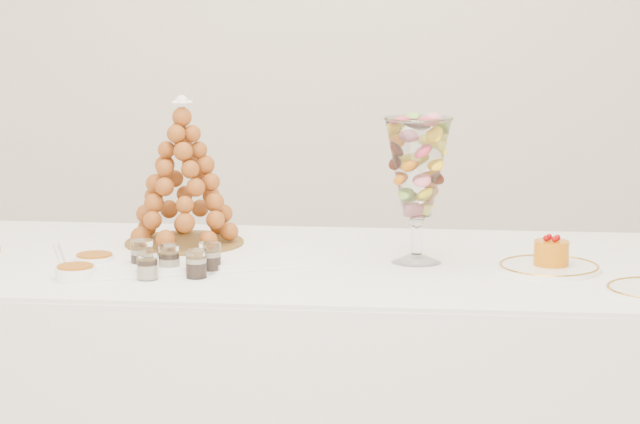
{
  "coord_description": "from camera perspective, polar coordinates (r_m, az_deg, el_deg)",
  "views": [
    {
      "loc": [
        0.25,
        -2.63,
        1.49
      ],
      "look_at": [
        0.1,
        0.22,
        0.97
      ],
      "focal_mm": 70.0,
      "sensor_mm": 36.0,
      "label": 1
    }
  ],
  "objects": [
    {
      "name": "buffet_table",
      "position": [
        3.15,
        0.51,
        -9.64
      ],
      "size": [
        2.22,
        0.98,
        0.83
      ],
      "rotation": [
        0.0,
        0.0,
        -0.05
      ],
      "color": "white",
      "rests_on": "ground"
    },
    {
      "name": "lace_tray",
      "position": [
        3.1,
        -6.58,
        -1.88
      ],
      "size": [
        0.65,
        0.56,
        0.02
      ],
      "primitive_type": "cube",
      "rotation": [
        0.0,
        0.0,
        0.32
      ],
      "color": "white",
      "rests_on": "buffet_table"
    },
    {
      "name": "macaron_vase",
      "position": [
        2.99,
        4.49,
        1.96
      ],
      "size": [
        0.16,
        0.16,
        0.35
      ],
      "color": "white",
      "rests_on": "buffet_table"
    },
    {
      "name": "cake_plate",
      "position": [
        2.99,
        10.42,
        -2.52
      ],
      "size": [
        0.24,
        0.24,
        0.01
      ],
      "primitive_type": "cylinder",
      "color": "white",
      "rests_on": "buffet_table"
    },
    {
      "name": "verrine_a",
      "position": [
        2.96,
        -8.13,
        -1.96
      ],
      "size": [
        0.07,
        0.07,
        0.07
      ],
      "primitive_type": "cylinder",
      "rotation": [
        0.0,
        0.0,
        0.27
      ],
      "color": "white",
      "rests_on": "buffet_table"
    },
    {
      "name": "verrine_b",
      "position": [
        2.92,
        -6.91,
        -2.16
      ],
      "size": [
        0.06,
        0.06,
        0.07
      ],
      "primitive_type": "cylinder",
      "rotation": [
        0.0,
        0.0,
        0.12
      ],
      "color": "white",
      "rests_on": "buffet_table"
    },
    {
      "name": "verrine_c",
      "position": [
        2.92,
        -5.05,
        -2.08
      ],
      "size": [
        0.06,
        0.06,
        0.07
      ],
      "primitive_type": "cylinder",
      "rotation": [
        0.0,
        0.0,
        -0.11
      ],
      "color": "white",
      "rests_on": "buffet_table"
    },
    {
      "name": "verrine_d",
      "position": [
        2.87,
        -7.91,
        -2.45
      ],
      "size": [
        0.05,
        0.05,
        0.06
      ],
      "primitive_type": "cylinder",
      "rotation": [
        0.0,
        0.0,
        -0.07
      ],
      "color": "white",
      "rests_on": "buffet_table"
    },
    {
      "name": "verrine_e",
      "position": [
        2.87,
        -5.68,
        -2.37
      ],
      "size": [
        0.06,
        0.06,
        0.07
      ],
      "primitive_type": "cylinder",
      "rotation": [
        0.0,
        0.0,
        0.27
      ],
      "color": "white",
      "rests_on": "buffet_table"
    },
    {
      "name": "ramekin_back",
      "position": [
        3.01,
        -10.26,
        -2.24
      ],
      "size": [
        0.1,
        0.1,
        0.03
      ],
      "primitive_type": "cylinder",
      "color": "white",
      "rests_on": "buffet_table"
    },
    {
      "name": "ramekin_front",
      "position": [
        2.9,
        -11.12,
        -2.76
      ],
      "size": [
        0.09,
        0.09,
        0.03
      ],
      "primitive_type": "cylinder",
      "color": "white",
      "rests_on": "buffet_table"
    },
    {
      "name": "croquembouche",
      "position": [
        3.14,
        -6.28,
        1.81
      ],
      "size": [
        0.3,
        0.3,
        0.37
      ],
      "rotation": [
        0.0,
        0.0,
        0.13
      ],
      "color": "brown",
      "rests_on": "lace_tray"
    },
    {
      "name": "mousse_cake",
      "position": [
        2.98,
        10.53,
        -1.83
      ],
      "size": [
        0.08,
        0.08,
        0.07
      ],
      "color": "#C86909",
      "rests_on": "cake_plate"
    }
  ]
}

